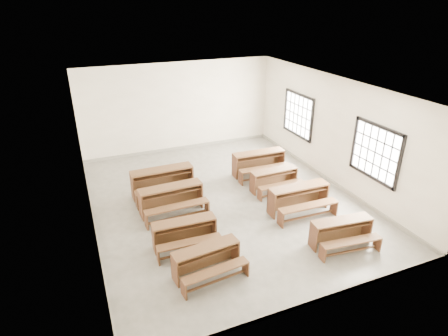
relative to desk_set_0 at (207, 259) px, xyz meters
name	(u,v)px	position (x,y,z in m)	size (l,w,h in m)	color
room	(227,127)	(1.58, 2.69, 1.77)	(8.50, 8.50, 3.20)	gray
desk_set_0	(207,259)	(0.00, 0.00, 0.00)	(1.48, 0.88, 0.63)	brown
desk_set_1	(185,232)	(-0.14, 1.08, 0.01)	(1.48, 0.81, 0.65)	brown
desk_set_2	(172,198)	(-0.02, 2.64, 0.07)	(1.69, 0.92, 0.75)	brown
desk_set_3	(163,180)	(0.01, 3.68, 0.09)	(1.77, 0.93, 0.79)	brown
desk_set_4	(342,231)	(3.18, -0.25, 0.00)	(1.50, 0.89, 0.64)	brown
desk_set_5	(299,197)	(3.10, 1.39, 0.06)	(1.65, 0.88, 0.73)	brown
desk_set_6	(275,178)	(3.11, 2.71, 0.00)	(1.43, 0.75, 0.64)	brown
desk_set_7	(259,162)	(3.18, 3.84, 0.07)	(1.71, 0.94, 0.76)	brown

